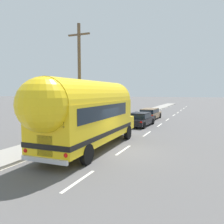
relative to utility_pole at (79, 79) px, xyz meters
The scene contains 7 objects.
ground_plane 6.89m from the utility_pole, 32.53° to the right, with size 300.00×300.00×0.00m, color #565454.
lane_markings 10.89m from the utility_pole, 79.73° to the left, with size 3.94×80.00×0.01m.
sidewalk_slab 8.39m from the utility_pole, 94.64° to the left, with size 2.45×90.00×0.15m, color gray.
utility_pole is the anchor object (origin of this frame).
painted_bus 4.85m from the utility_pole, 53.95° to the right, with size 2.72×10.85×4.12m.
car_lead 8.59m from the utility_pole, 69.38° to the left, with size 2.09×4.70×1.37m.
car_second 14.06m from the utility_pole, 80.20° to the left, with size 2.02×4.66×1.37m.
Camera 1 is at (4.50, -12.13, 3.44)m, focal length 36.41 mm.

